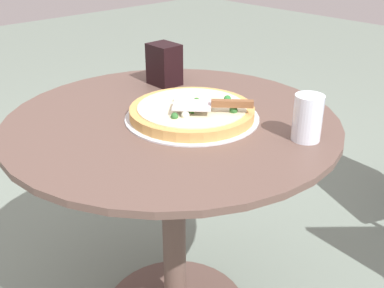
# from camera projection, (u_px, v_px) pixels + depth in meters

# --- Properties ---
(patio_table) EXTENTS (0.92, 0.92, 0.72)m
(patio_table) POSITION_uv_depth(u_px,v_px,m) (173.00, 178.00, 1.36)
(patio_table) COLOR brown
(patio_table) RESTS_ON ground
(pizza_on_tray) EXTENTS (0.37, 0.37, 0.05)m
(pizza_on_tray) POSITION_uv_depth(u_px,v_px,m) (192.00, 112.00, 1.27)
(pizza_on_tray) COLOR silver
(pizza_on_tray) RESTS_ON patio_table
(pizza_server) EXTENTS (0.19, 0.18, 0.02)m
(pizza_server) POSITION_uv_depth(u_px,v_px,m) (213.00, 104.00, 1.21)
(pizza_server) COLOR silver
(pizza_server) RESTS_ON pizza_on_tray
(drinking_cup) EXTENTS (0.07, 0.07, 0.12)m
(drinking_cup) POSITION_uv_depth(u_px,v_px,m) (308.00, 118.00, 1.13)
(drinking_cup) COLOR silver
(drinking_cup) RESTS_ON patio_table
(napkin_dispenser) EXTENTS (0.10, 0.08, 0.13)m
(napkin_dispenser) POSITION_uv_depth(u_px,v_px,m) (164.00, 64.00, 1.51)
(napkin_dispenser) COLOR black
(napkin_dispenser) RESTS_ON patio_table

